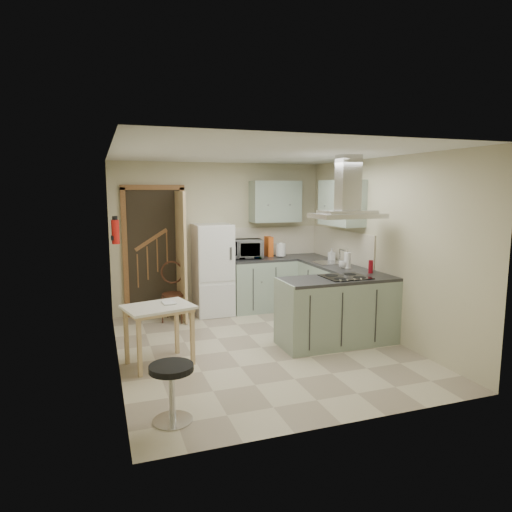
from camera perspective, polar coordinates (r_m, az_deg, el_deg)
name	(u,v)px	position (r m, az deg, el deg)	size (l,w,h in m)	color
floor	(261,347)	(6.12, 0.67, -11.34)	(4.20, 4.20, 0.00)	beige
ceiling	(262,153)	(5.78, 0.71, 12.69)	(4.20, 4.20, 0.00)	silver
back_wall	(220,237)	(7.81, -4.58, 2.37)	(3.60, 3.60, 0.00)	beige
left_wall	(114,261)	(5.48, -17.30, -0.57)	(4.20, 4.20, 0.00)	beige
right_wall	(382,247)	(6.65, 15.44, 1.03)	(4.20, 4.20, 0.00)	beige
doorway	(155,252)	(7.60, -12.55, 0.51)	(1.10, 0.12, 2.10)	brown
fridge	(213,270)	(7.54, -5.42, -1.69)	(0.60, 0.60, 1.50)	white
counter_back	(262,284)	(7.85, 0.73, -3.49)	(1.08, 0.60, 0.90)	#9EB2A0
counter_right	(324,288)	(7.58, 8.48, -4.02)	(0.60, 1.95, 0.90)	#9EB2A0
splashback	(272,241)	(8.10, 2.03, 1.90)	(1.68, 0.02, 0.50)	beige
wall_cabinet_back	(275,202)	(7.90, 2.42, 6.82)	(0.85, 0.35, 0.70)	#9EB2A0
wall_cabinet_right	(341,203)	(7.22, 10.63, 6.54)	(0.35, 0.90, 0.70)	#9EB2A0
peninsula	(338,311)	(6.24, 10.20, -6.75)	(1.55, 0.65, 0.90)	#9EB2A0
hob	(345,277)	(6.19, 11.11, -2.58)	(0.58, 0.50, 0.01)	black
extractor_hood	(347,216)	(6.09, 11.33, 4.97)	(0.90, 0.55, 0.10)	silver
sink	(330,263)	(7.34, 9.19, -0.82)	(0.45, 0.40, 0.01)	silver
fire_extinguisher	(115,232)	(6.34, -17.16, 2.89)	(0.10, 0.10, 0.32)	#B2140F
drop_leaf_table	(159,335)	(5.57, -12.00, -9.65)	(0.76, 0.57, 0.71)	tan
bentwood_chair	(174,294)	(7.30, -10.22, -4.75)	(0.38, 0.38, 0.85)	#431F16
stool	(172,393)	(4.31, -10.46, -16.48)	(0.40, 0.40, 0.53)	black
microwave	(245,249)	(7.73, -1.38, 0.90)	(0.57, 0.39, 0.32)	black
kettle	(281,250)	(7.87, 3.10, 0.79)	(0.17, 0.17, 0.25)	white
cereal_box	(269,246)	(7.96, 1.60, 1.21)	(0.09, 0.23, 0.34)	orange
soap_bottle	(332,254)	(7.60, 9.42, 0.20)	(0.09, 0.09, 0.20)	#A3A0AC
paper_towel	(347,260)	(6.85, 11.36, -0.53)	(0.10, 0.10, 0.25)	white
cup	(344,265)	(6.87, 10.88, -1.06)	(0.14, 0.14, 0.11)	silver
red_bottle	(371,267)	(6.57, 14.14, -1.30)	(0.06, 0.06, 0.18)	#A40E1C
book	(163,300)	(5.53, -11.60, -5.45)	(0.15, 0.20, 0.09)	maroon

